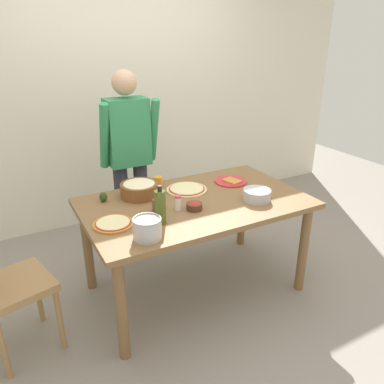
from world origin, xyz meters
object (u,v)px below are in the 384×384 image
object	(u,v)px
chair_wooden_left	(0,282)
olive_oil_bottle	(160,207)
cup_orange	(158,182)
avocado	(103,197)
popcorn_bowl	(139,188)
plate_with_slice	(231,181)
cup_small_brown	(158,205)
salt_shaker	(178,203)
person_cook	(129,154)
pizza_raw_on_board	(187,189)
pizza_cooked_on_tray	(113,224)
steel_pot	(147,228)
dining_table	(195,212)
small_sauce_bowl	(194,206)
mixing_bowl_steel	(257,195)

from	to	relation	value
chair_wooden_left	olive_oil_bottle	bearing A→B (deg)	-9.33
cup_orange	avocado	xyz separation A→B (m)	(-0.46, -0.07, -0.01)
popcorn_bowl	plate_with_slice	bearing A→B (deg)	-6.50
cup_small_brown	salt_shaker	size ratio (longest dim) A/B	0.80
person_cook	pizza_raw_on_board	world-z (taller)	person_cook
pizza_cooked_on_tray	steel_pot	distance (m)	0.29
pizza_raw_on_board	pizza_cooked_on_tray	distance (m)	0.73
person_cook	plate_with_slice	size ratio (longest dim) A/B	6.23
plate_with_slice	olive_oil_bottle	world-z (taller)	olive_oil_bottle
pizza_cooked_on_tray	avocado	distance (m)	0.38
plate_with_slice	cup_orange	world-z (taller)	cup_orange
dining_table	popcorn_bowl	world-z (taller)	popcorn_bowl
chair_wooden_left	pizza_raw_on_board	xyz separation A→B (m)	(1.35, 0.24, 0.23)
olive_oil_bottle	salt_shaker	xyz separation A→B (m)	(0.18, 0.12, -0.06)
person_cook	pizza_raw_on_board	xyz separation A→B (m)	(0.26, -0.56, -0.17)
person_cook	chair_wooden_left	world-z (taller)	person_cook
dining_table	cup_orange	size ratio (longest dim) A/B	18.82
dining_table	cup_small_brown	size ratio (longest dim) A/B	18.82
cup_small_brown	steel_pot	bearing A→B (deg)	-122.70
olive_oil_bottle	steel_pot	world-z (taller)	olive_oil_bottle
avocado	olive_oil_bottle	bearing A→B (deg)	-65.59
cup_orange	salt_shaker	size ratio (longest dim) A/B	0.80
dining_table	plate_with_slice	world-z (taller)	plate_with_slice
plate_with_slice	cup_orange	distance (m)	0.59
pizza_raw_on_board	popcorn_bowl	bearing A→B (deg)	168.93
pizza_cooked_on_tray	olive_oil_bottle	world-z (taller)	olive_oil_bottle
chair_wooden_left	olive_oil_bottle	size ratio (longest dim) A/B	3.71
cup_small_brown	dining_table	bearing A→B (deg)	4.61
popcorn_bowl	olive_oil_bottle	size ratio (longest dim) A/B	1.09
pizza_cooked_on_tray	steel_pot	xyz separation A→B (m)	(0.13, -0.26, 0.06)
small_sauce_bowl	avocado	bearing A→B (deg)	140.16
dining_table	steel_pot	bearing A→B (deg)	-146.34
cup_orange	cup_small_brown	bearing A→B (deg)	-114.11
cup_small_brown	avocado	world-z (taller)	cup_small_brown
dining_table	small_sauce_bowl	xyz separation A→B (m)	(-0.08, -0.12, 0.12)
dining_table	popcorn_bowl	size ratio (longest dim) A/B	5.71
popcorn_bowl	chair_wooden_left	bearing A→B (deg)	-162.76
cup_orange	avocado	bearing A→B (deg)	-171.24
small_sauce_bowl	steel_pot	size ratio (longest dim) A/B	0.63
pizza_raw_on_board	cup_orange	size ratio (longest dim) A/B	3.68
pizza_cooked_on_tray	mixing_bowl_steel	xyz separation A→B (m)	(1.03, -0.12, 0.03)
pizza_raw_on_board	salt_shaker	xyz separation A→B (m)	(-0.21, -0.28, 0.04)
pizza_raw_on_board	mixing_bowl_steel	xyz separation A→B (m)	(0.36, -0.40, 0.03)
small_sauce_bowl	cup_small_brown	distance (m)	0.25
dining_table	pizza_cooked_on_tray	world-z (taller)	pizza_cooked_on_tray
person_cook	olive_oil_bottle	size ratio (longest dim) A/B	6.33
plate_with_slice	avocado	xyz separation A→B (m)	(-1.02, 0.12, 0.03)
dining_table	person_cook	xyz separation A→B (m)	(-0.22, 0.76, 0.27)
person_cook	olive_oil_bottle	bearing A→B (deg)	-98.31
popcorn_bowl	avocado	world-z (taller)	popcorn_bowl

